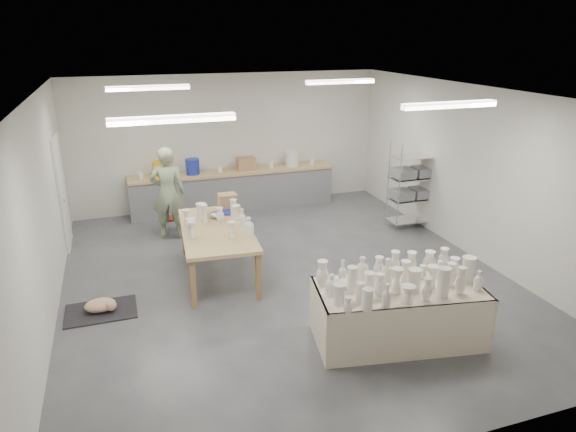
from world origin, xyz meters
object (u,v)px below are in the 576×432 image
object	(u,v)px
red_stool	(169,219)
work_table	(218,226)
potter	(168,193)
drying_table	(398,309)

from	to	relation	value
red_stool	work_table	bearing A→B (deg)	-73.97
potter	red_stool	bearing A→B (deg)	-77.01
potter	red_stool	distance (m)	0.69
potter	red_stool	xyz separation A→B (m)	(-0.00, 0.27, -0.63)
work_table	potter	size ratio (longest dim) A/B	1.26
work_table	red_stool	world-z (taller)	work_table
drying_table	red_stool	xyz separation A→B (m)	(-2.41, 4.87, -0.16)
work_table	potter	xyz separation A→B (m)	(-0.60, 1.82, 0.08)
work_table	red_stool	size ratio (longest dim) A/B	5.87
work_table	red_stool	bearing A→B (deg)	110.40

